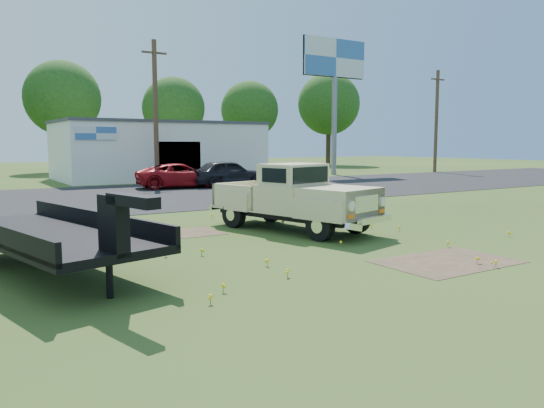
% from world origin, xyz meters
% --- Properties ---
extents(ground, '(140.00, 140.00, 0.00)m').
position_xyz_m(ground, '(0.00, 0.00, 0.00)').
color(ground, '#314A17').
rests_on(ground, ground).
extents(asphalt_lot, '(90.00, 14.00, 0.02)m').
position_xyz_m(asphalt_lot, '(0.00, 15.00, 0.00)').
color(asphalt_lot, black).
rests_on(asphalt_lot, ground).
extents(dirt_patch_a, '(3.00, 2.00, 0.01)m').
position_xyz_m(dirt_patch_a, '(1.50, -3.00, 0.00)').
color(dirt_patch_a, '#4B3928').
rests_on(dirt_patch_a, ground).
extents(dirt_patch_b, '(2.20, 1.60, 0.01)m').
position_xyz_m(dirt_patch_b, '(-2.00, 3.50, 0.00)').
color(dirt_patch_b, '#4B3928').
rests_on(dirt_patch_b, ground).
extents(commercial_building, '(14.20, 8.20, 4.15)m').
position_xyz_m(commercial_building, '(6.00, 26.99, 2.10)').
color(commercial_building, silver).
rests_on(commercial_building, ground).
extents(billboard, '(6.10, 0.45, 11.05)m').
position_xyz_m(billboard, '(20.00, 24.04, 8.54)').
color(billboard, slate).
rests_on(billboard, ground).
extents(utility_pole_mid, '(1.60, 0.30, 9.00)m').
position_xyz_m(utility_pole_mid, '(4.00, 22.00, 4.60)').
color(utility_pole_mid, '#3F281D').
rests_on(utility_pole_mid, ground).
extents(utility_pole_east, '(1.60, 0.30, 9.00)m').
position_xyz_m(utility_pole_east, '(30.00, 22.00, 4.60)').
color(utility_pole_east, '#3F281D').
rests_on(utility_pole_east, ground).
extents(treeline_d, '(6.72, 6.72, 10.00)m').
position_xyz_m(treeline_d, '(2.00, 40.50, 6.62)').
color(treeline_d, '#352718').
rests_on(treeline_d, ground).
extents(treeline_e, '(6.08, 6.08, 9.04)m').
position_xyz_m(treeline_e, '(12.00, 39.00, 5.98)').
color(treeline_e, '#352718').
rests_on(treeline_e, ground).
extents(treeline_f, '(6.40, 6.40, 9.52)m').
position_xyz_m(treeline_f, '(22.00, 41.50, 6.30)').
color(treeline_f, '#352718').
rests_on(treeline_f, ground).
extents(treeline_g, '(7.36, 7.36, 10.95)m').
position_xyz_m(treeline_g, '(32.00, 40.00, 7.25)').
color(treeline_g, '#352718').
rests_on(treeline_g, ground).
extents(vintage_pickup_truck, '(3.46, 5.85, 1.99)m').
position_xyz_m(vintage_pickup_truck, '(1.04, 2.30, 1.00)').
color(vintage_pickup_truck, beige).
rests_on(vintage_pickup_truck, ground).
extents(flatbed_trailer, '(3.65, 6.93, 1.80)m').
position_xyz_m(flatbed_trailer, '(-6.07, 0.62, 0.90)').
color(flatbed_trailer, black).
rests_on(flatbed_trailer, ground).
extents(red_pickup, '(5.29, 2.92, 1.40)m').
position_xyz_m(red_pickup, '(4.06, 18.27, 0.70)').
color(red_pickup, maroon).
rests_on(red_pickup, ground).
extents(dark_sedan, '(4.68, 1.91, 1.59)m').
position_xyz_m(dark_sedan, '(6.81, 17.60, 0.79)').
color(dark_sedan, black).
rests_on(dark_sedan, ground).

